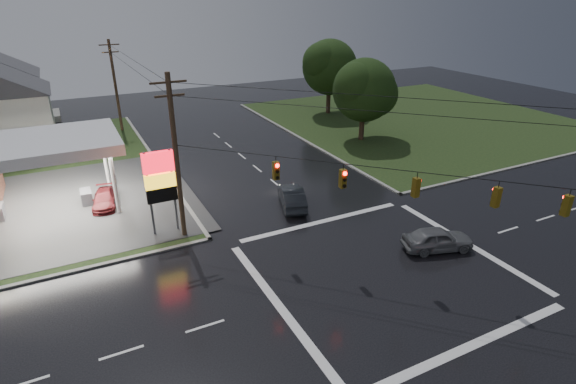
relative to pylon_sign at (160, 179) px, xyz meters
name	(u,v)px	position (x,y,z in m)	size (l,w,h in m)	color
ground	(382,270)	(10.50, -10.50, -4.01)	(120.00, 120.00, 0.00)	black
grass_ne	(418,119)	(36.50, 15.50, -3.97)	(36.00, 36.00, 0.08)	black
pylon_sign	(160,179)	(0.00, 0.00, 0.00)	(2.00, 0.35, 6.00)	#59595E
utility_pole_nw	(176,157)	(1.00, -1.00, 1.71)	(2.20, 0.32, 11.00)	#382619
utility_pole_n	(115,85)	(1.00, 27.50, 1.46)	(2.20, 0.32, 10.50)	#382619
traffic_signals	(393,170)	(10.52, -10.52, 2.47)	(26.87, 26.87, 1.47)	black
house_near	(2,108)	(-10.45, 25.50, 0.39)	(11.05, 8.48, 8.60)	silver
tree_ne_near	(365,90)	(24.64, 11.49, 1.55)	(7.99, 6.80, 8.98)	black
tree_ne_far	(331,67)	(27.65, 23.49, 2.17)	(8.46, 7.20, 9.80)	black
car_north	(292,197)	(9.70, -0.20, -3.22)	(1.67, 4.78, 1.57)	black
car_crossing	(438,239)	(15.12, -10.16, -3.24)	(1.81, 4.50, 1.53)	slate
car_pump	(105,199)	(-3.29, 6.36, -3.42)	(1.65, 4.05, 1.18)	#571316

